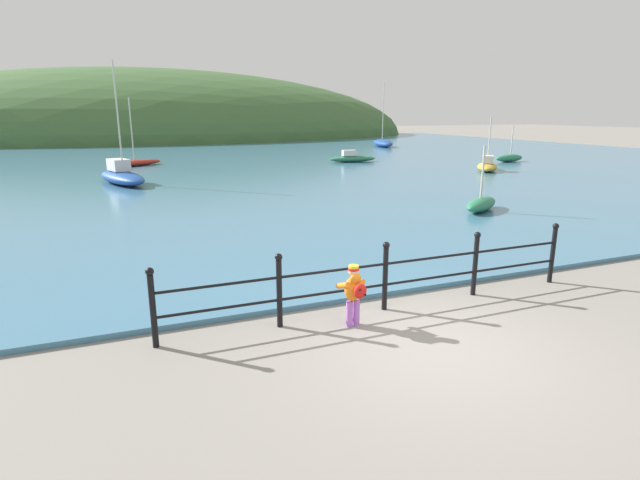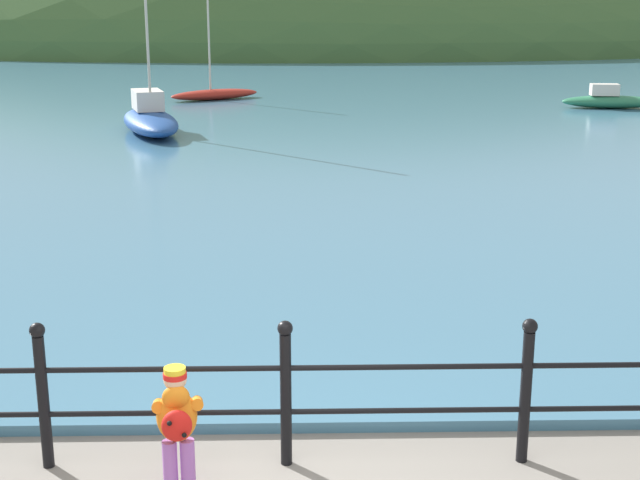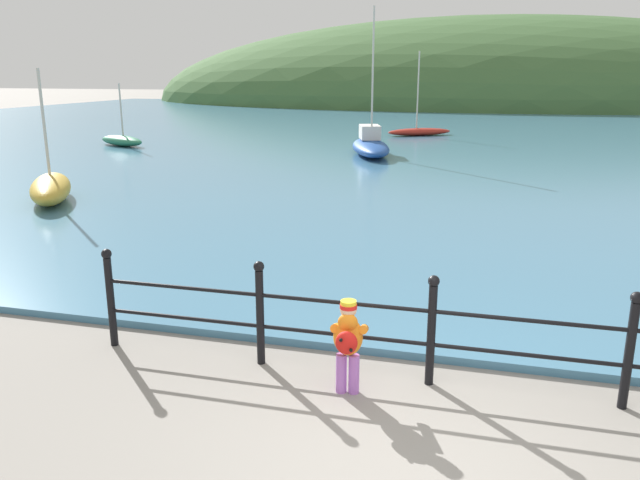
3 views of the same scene
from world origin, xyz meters
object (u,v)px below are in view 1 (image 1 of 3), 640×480
Objects in this scene: boat_nearest_quay at (137,162)px; boat_blue_hull at (509,158)px; boat_far_right at (481,204)px; child_in_coat at (354,290)px; boat_green_fishing at (487,166)px; boat_mid_harbor at (352,158)px; boat_red_dinghy at (383,143)px; boat_white_sailboat at (122,176)px.

boat_nearest_quay is 1.74× the size of boat_blue_hull.
child_in_coat is at bearing -140.40° from boat_far_right.
boat_green_fishing is 12.29m from boat_far_right.
boat_blue_hull is 10.36m from boat_mid_harbor.
boat_nearest_quay is at bearing 150.63° from boat_green_fishing.
boat_green_fishing reaches higher than boat_blue_hull.
boat_red_dinghy is at bearing 77.67° from boat_green_fishing.
boat_green_fishing is at bearing -56.41° from boat_mid_harbor.
boat_white_sailboat reaches higher than boat_nearest_quay.
boat_far_right reaches higher than child_in_coat.
boat_blue_hull is at bearing 44.88° from boat_far_right.
boat_green_fishing reaches higher than boat_far_right.
boat_nearest_quay is (-2.08, 25.93, -0.29)m from child_in_coat.
boat_blue_hull is 0.39× the size of boat_red_dinghy.
boat_nearest_quay reaches higher than boat_mid_harbor.
boat_far_right is at bearing -46.12° from boat_white_sailboat.
boat_far_right is at bearing -113.17° from boat_red_dinghy.
boat_far_right is 0.67× the size of boat_mid_harbor.
boat_green_fishing is at bearing -102.33° from boat_red_dinghy.
boat_red_dinghy reaches higher than boat_nearest_quay.
boat_mid_harbor is (13.17, -2.84, 0.04)m from boat_nearest_quay.
boat_green_fishing is 19.14m from boat_white_sailboat.
boat_nearest_quay reaches higher than child_in_coat.
child_in_coat is 0.43× the size of boat_blue_hull.
boat_mid_harbor is (-4.85, 7.31, -0.03)m from boat_green_fishing.
child_in_coat is 18.16m from boat_white_sailboat.
boat_white_sailboat is (-1.00, -8.03, 0.16)m from boat_nearest_quay.
boat_nearest_quay is at bearing 117.14° from boat_far_right.
boat_white_sailboat is (-14.17, -5.19, 0.12)m from boat_mid_harbor.
boat_red_dinghy reaches higher than boat_blue_hull.
boat_nearest_quay is 23.76m from boat_blue_hull.
boat_white_sailboat is at bearing -176.56° from boat_blue_hull.
boat_green_fishing is 0.93× the size of boat_mid_harbor.
boat_green_fishing is at bearing -6.35° from boat_white_sailboat.
child_in_coat is at bearing -135.30° from boat_green_fishing.
child_in_coat is 10.22m from boat_far_right.
child_in_coat is 40.79m from boat_red_dinghy.
boat_white_sailboat reaches higher than boat_blue_hull.
boat_white_sailboat is 0.90× the size of boat_red_dinghy.
child_in_coat is at bearing -80.25° from boat_white_sailboat.
child_in_coat is at bearing -115.66° from boat_mid_harbor.
boat_nearest_quay is 8.09m from boat_white_sailboat.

